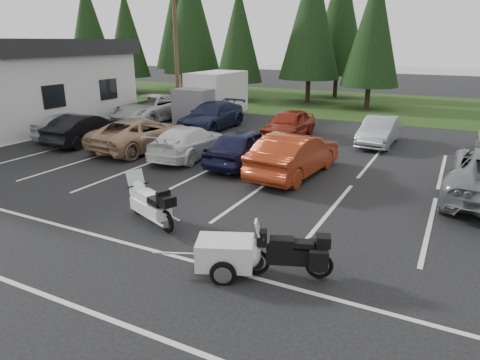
% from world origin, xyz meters
% --- Properties ---
extents(ground, '(120.00, 120.00, 0.00)m').
position_xyz_m(ground, '(0.00, 0.00, 0.00)').
color(ground, black).
rests_on(ground, ground).
extents(grass_strip, '(80.00, 16.00, 0.01)m').
position_xyz_m(grass_strip, '(0.00, 24.00, 0.01)').
color(grass_strip, '#203A12').
rests_on(grass_strip, ground).
extents(lake_water, '(70.00, 50.00, 0.02)m').
position_xyz_m(lake_water, '(4.00, 55.00, 0.00)').
color(lake_water, slate).
rests_on(lake_water, ground).
extents(utility_pole, '(1.60, 0.26, 9.00)m').
position_xyz_m(utility_pole, '(-10.00, 12.00, 4.70)').
color(utility_pole, '#473321').
rests_on(utility_pole, ground).
extents(box_truck, '(2.40, 5.60, 2.90)m').
position_xyz_m(box_truck, '(-8.00, 12.50, 1.45)').
color(box_truck, silver).
rests_on(box_truck, ground).
extents(stall_markings, '(32.00, 16.00, 0.01)m').
position_xyz_m(stall_markings, '(0.00, 2.00, 0.00)').
color(stall_markings, silver).
rests_on(stall_markings, ground).
extents(conifer_0, '(4.58, 4.58, 10.66)m').
position_xyz_m(conifer_0, '(-28.00, 22.50, 6.23)').
color(conifer_0, '#332316').
rests_on(conifer_0, ground).
extents(conifer_1, '(3.96, 3.96, 9.22)m').
position_xyz_m(conifer_1, '(-22.00, 21.20, 5.39)').
color(conifer_1, '#332316').
rests_on(conifer_1, ground).
extents(conifer_2, '(5.10, 5.10, 11.89)m').
position_xyz_m(conifer_2, '(-16.00, 22.80, 6.95)').
color(conifer_2, '#332316').
rests_on(conifer_2, ground).
extents(conifer_3, '(3.87, 3.87, 9.02)m').
position_xyz_m(conifer_3, '(-10.50, 21.40, 5.27)').
color(conifer_3, '#332316').
rests_on(conifer_3, ground).
extents(conifer_4, '(4.80, 4.80, 11.17)m').
position_xyz_m(conifer_4, '(-5.00, 22.90, 6.53)').
color(conifer_4, '#332316').
rests_on(conifer_4, ground).
extents(conifer_5, '(4.14, 4.14, 9.63)m').
position_xyz_m(conifer_5, '(0.00, 21.60, 5.63)').
color(conifer_5, '#332316').
rests_on(conifer_5, ground).
extents(conifer_back_a, '(5.28, 5.28, 12.30)m').
position_xyz_m(conifer_back_a, '(-20.00, 27.00, 7.19)').
color(conifer_back_a, '#332316').
rests_on(conifer_back_a, ground).
extents(conifer_back_b, '(4.97, 4.97, 11.58)m').
position_xyz_m(conifer_back_b, '(-4.00, 27.50, 6.77)').
color(conifer_back_b, '#332316').
rests_on(conifer_back_b, ground).
extents(car_near_0, '(1.67, 4.12, 1.40)m').
position_xyz_m(car_near_0, '(-11.44, 4.60, 0.70)').
color(car_near_0, silver).
rests_on(car_near_0, ground).
extents(car_near_1, '(1.86, 4.45, 1.43)m').
position_xyz_m(car_near_1, '(-9.96, 4.07, 0.71)').
color(car_near_1, black).
rests_on(car_near_1, ground).
extents(car_near_2, '(2.75, 5.42, 1.47)m').
position_xyz_m(car_near_2, '(-6.69, 4.38, 0.73)').
color(car_near_2, tan).
rests_on(car_near_2, ground).
extents(car_near_3, '(2.05, 4.68, 1.34)m').
position_xyz_m(car_near_3, '(-3.95, 4.22, 0.67)').
color(car_near_3, white).
rests_on(car_near_3, ground).
extents(car_near_4, '(1.78, 4.39, 1.49)m').
position_xyz_m(car_near_4, '(-1.34, 4.26, 0.75)').
color(car_near_4, '#161837').
rests_on(car_near_4, ground).
extents(car_near_5, '(2.08, 4.96, 1.60)m').
position_xyz_m(car_near_5, '(0.98, 3.80, 0.80)').
color(car_near_5, '#9E3114').
rests_on(car_near_5, ground).
extents(car_far_0, '(2.82, 5.86, 1.61)m').
position_xyz_m(car_far_0, '(-10.91, 10.36, 0.80)').
color(car_far_0, silver).
rests_on(car_far_0, ground).
extents(car_far_1, '(2.16, 5.18, 1.49)m').
position_xyz_m(car_far_1, '(-6.26, 9.91, 0.75)').
color(car_far_1, '#171D3A').
rests_on(car_far_1, ground).
extents(car_far_2, '(1.83, 4.29, 1.44)m').
position_xyz_m(car_far_2, '(-1.55, 9.71, 0.72)').
color(car_far_2, maroon).
rests_on(car_far_2, ground).
extents(car_far_3, '(1.50, 4.07, 1.33)m').
position_xyz_m(car_far_3, '(2.87, 10.35, 0.67)').
color(car_far_3, gray).
rests_on(car_far_3, ground).
extents(touring_motorcycle, '(2.58, 1.63, 1.37)m').
position_xyz_m(touring_motorcycle, '(-0.96, -2.21, 0.68)').
color(touring_motorcycle, white).
rests_on(touring_motorcycle, ground).
extents(cargo_trailer, '(1.99, 1.59, 0.81)m').
position_xyz_m(cargo_trailer, '(2.16, -3.61, 0.40)').
color(cargo_trailer, silver).
rests_on(cargo_trailer, ground).
extents(adventure_motorcycle, '(2.23, 1.44, 1.29)m').
position_xyz_m(adventure_motorcycle, '(3.41, -3.12, 0.64)').
color(adventure_motorcycle, black).
rests_on(adventure_motorcycle, ground).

